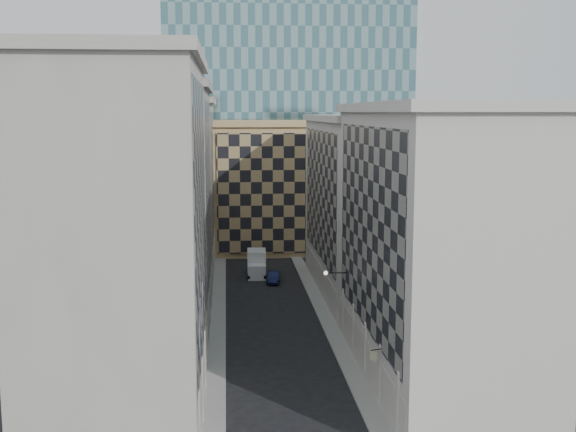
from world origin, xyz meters
TOP-DOWN VIEW (x-y plane):
  - sidewalk_west at (-5.25, 30.00)m, footprint 1.50×100.00m
  - sidewalk_east at (5.25, 30.00)m, footprint 1.50×100.00m
  - bldg_left_a at (-10.88, 11.00)m, footprint 10.80×22.80m
  - bldg_left_b at (-10.88, 33.00)m, footprint 10.80×22.80m
  - bldg_left_c at (-10.88, 55.00)m, footprint 10.80×22.80m
  - bldg_right_a at (10.88, 15.00)m, footprint 10.80×26.80m
  - bldg_right_b at (10.89, 42.00)m, footprint 10.80×28.80m
  - tan_block at (2.00, 67.90)m, footprint 16.80×14.80m
  - church_tower at (0.00, 82.00)m, footprint 7.20×7.20m
  - flagpoles_left at (-5.90, 6.00)m, footprint 0.10×6.33m
  - bracket_lamp at (4.38, 24.00)m, footprint 1.98×0.36m
  - box_truck at (-0.69, 50.62)m, footprint 2.43×5.62m
  - dark_car at (1.15, 46.70)m, footprint 1.90×4.18m
  - shop_sign at (5.42, 9.40)m, footprint 0.77×0.68m

SIDE VIEW (x-z plane):
  - sidewalk_west at x=-5.25m, z-range 0.00..0.15m
  - sidewalk_east at x=5.25m, z-range 0.00..0.15m
  - dark_car at x=1.15m, z-range 0.00..1.33m
  - box_truck at x=-0.69m, z-range -0.20..2.85m
  - shop_sign at x=5.42m, z-range 3.45..4.22m
  - bracket_lamp at x=4.38m, z-range 6.02..6.38m
  - flagpoles_left at x=-5.90m, z-range 6.83..9.17m
  - tan_block at x=2.00m, z-range 0.04..18.84m
  - bldg_right_b at x=10.89m, z-range 0.00..19.70m
  - bldg_right_a at x=10.88m, z-range -0.03..20.67m
  - bldg_left_c at x=-10.88m, z-range -0.02..21.68m
  - bldg_left_b at x=-10.88m, z-range -0.03..22.67m
  - bldg_left_a at x=-10.88m, z-range -0.03..23.67m
  - church_tower at x=0.00m, z-range 1.20..52.70m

